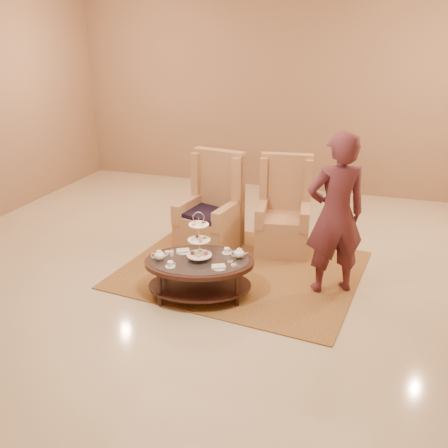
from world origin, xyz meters
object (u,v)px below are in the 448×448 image
(tea_table, at_px, (200,267))
(armchair_left, at_px, (212,217))
(person, at_px, (336,215))
(armchair_right, at_px, (284,219))

(tea_table, distance_m, armchair_left, 1.33)
(tea_table, relative_size, person, 0.76)
(armchair_left, relative_size, armchair_right, 1.04)
(person, bearing_deg, armchair_left, -51.11)
(armchair_left, bearing_deg, armchair_right, 26.61)
(tea_table, xyz_separation_m, armchair_right, (0.59, 1.57, 0.06))
(armchair_right, distance_m, person, 1.32)
(tea_table, relative_size, armchair_right, 1.10)
(tea_table, xyz_separation_m, person, (1.34, 0.59, 0.54))
(armchair_right, bearing_deg, armchair_left, -170.54)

